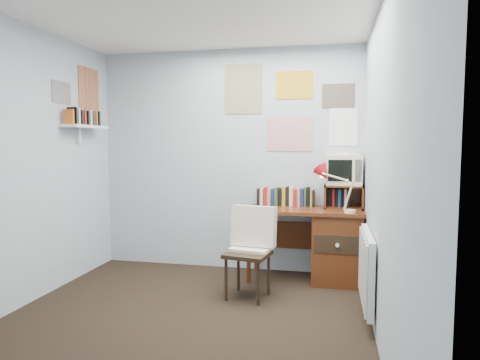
# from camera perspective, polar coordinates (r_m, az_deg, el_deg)

# --- Properties ---
(ground) EXTENTS (3.50, 3.50, 0.00)m
(ground) POSITION_cam_1_polar(r_m,az_deg,el_deg) (3.53, -8.65, -19.26)
(ground) COLOR black
(ground) RESTS_ON ground
(back_wall) EXTENTS (3.00, 0.02, 2.50)m
(back_wall) POSITION_cam_1_polar(r_m,az_deg,el_deg) (4.90, -1.61, 2.64)
(back_wall) COLOR #A9B4C2
(back_wall) RESTS_ON ground
(left_wall) EXTENTS (0.02, 3.50, 2.50)m
(left_wall) POSITION_cam_1_polar(r_m,az_deg,el_deg) (4.02, -29.34, 1.52)
(left_wall) COLOR #A9B4C2
(left_wall) RESTS_ON ground
(right_wall) EXTENTS (0.02, 3.50, 2.50)m
(right_wall) POSITION_cam_1_polar(r_m,az_deg,el_deg) (3.04, 18.53, 1.02)
(right_wall) COLOR #A9B4C2
(right_wall) RESTS_ON ground
(desk) EXTENTS (1.20, 0.55, 0.76)m
(desk) POSITION_cam_1_polar(r_m,az_deg,el_deg) (4.61, 12.05, -8.22)
(desk) COLOR #5A2B14
(desk) RESTS_ON ground
(desk_chair) EXTENTS (0.49, 0.48, 0.83)m
(desk_chair) POSITION_cam_1_polar(r_m,az_deg,el_deg) (4.04, 1.04, -9.87)
(desk_chair) COLOR black
(desk_chair) RESTS_ON ground
(desk_lamp) EXTENTS (0.35, 0.33, 0.42)m
(desk_lamp) POSITION_cam_1_polar(r_m,az_deg,el_deg) (4.33, 14.54, -1.54)
(desk_lamp) COLOR red
(desk_lamp) RESTS_ON desk
(tv_riser) EXTENTS (0.40, 0.30, 0.25)m
(tv_riser) POSITION_cam_1_polar(r_m,az_deg,el_deg) (4.64, 13.62, -2.15)
(tv_riser) COLOR #5A2B14
(tv_riser) RESTS_ON desk
(crt_tv) EXTENTS (0.37, 0.35, 0.34)m
(crt_tv) POSITION_cam_1_polar(r_m,az_deg,el_deg) (4.63, 13.62, 1.53)
(crt_tv) COLOR beige
(crt_tv) RESTS_ON tv_riser
(book_row) EXTENTS (0.60, 0.14, 0.22)m
(book_row) POSITION_cam_1_polar(r_m,az_deg,el_deg) (4.73, 5.94, -2.08)
(book_row) COLOR #5A2B14
(book_row) RESTS_ON desk
(radiator) EXTENTS (0.09, 0.80, 0.60)m
(radiator) POSITION_cam_1_polar(r_m,az_deg,el_deg) (3.72, 16.59, -11.27)
(radiator) COLOR white
(radiator) RESTS_ON right_wall
(wall_shelf) EXTENTS (0.20, 0.62, 0.24)m
(wall_shelf) POSITION_cam_1_polar(r_m,az_deg,el_deg) (4.84, -19.96, 6.70)
(wall_shelf) COLOR white
(wall_shelf) RESTS_ON left_wall
(posters_back) EXTENTS (1.20, 0.01, 0.90)m
(posters_back) POSITION_cam_1_polar(r_m,az_deg,el_deg) (4.80, 6.63, 9.73)
(posters_back) COLOR white
(posters_back) RESTS_ON back_wall
(posters_left) EXTENTS (0.01, 0.70, 0.60)m
(posters_left) POSITION_cam_1_polar(r_m,az_deg,el_deg) (4.92, -21.03, 11.07)
(posters_left) COLOR white
(posters_left) RESTS_ON left_wall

